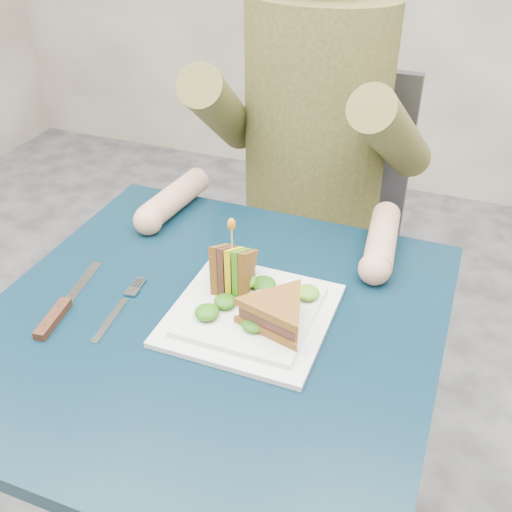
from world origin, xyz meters
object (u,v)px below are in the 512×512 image
at_px(knife, 59,311).
at_px(fork, 118,310).
at_px(sandwich_upright, 233,270).
at_px(diner, 315,99).
at_px(chair, 319,218).
at_px(sandwich_flat, 277,313).
at_px(plate, 251,313).
at_px(table, 212,354).

bearing_deg(knife, fork, 26.57).
bearing_deg(fork, sandwich_upright, 33.90).
bearing_deg(diner, chair, 90.00).
distance_m(diner, fork, 0.66).
distance_m(sandwich_flat, fork, 0.28).
height_order(diner, plate, diner).
bearing_deg(sandwich_upright, table, -98.28).
relative_size(plate, knife, 1.18).
relative_size(plate, fork, 1.45).
bearing_deg(plate, sandwich_flat, -24.44).
xyz_separation_m(table, knife, (-0.24, -0.08, 0.09)).
distance_m(fork, knife, 0.10).
distance_m(chair, plate, 0.69).
xyz_separation_m(chair, plate, (0.06, -0.66, 0.20)).
height_order(chair, diner, diner).
bearing_deg(plate, chair, 95.32).
distance_m(table, knife, 0.27).
height_order(table, diner, diner).
relative_size(table, diner, 1.01).
bearing_deg(plate, sandwich_upright, 138.53).
bearing_deg(plate, knife, -160.08).
relative_size(diner, sandwich_upright, 5.05).
height_order(sandwich_upright, knife, sandwich_upright).
distance_m(sandwich_upright, knife, 0.30).
relative_size(diner, plate, 2.87).
bearing_deg(sandwich_flat, diner, 101.47).
height_order(chair, sandwich_flat, chair).
distance_m(diner, sandwich_flat, 0.60).
xyz_separation_m(table, sandwich_upright, (0.01, 0.07, 0.13)).
xyz_separation_m(sandwich_flat, fork, (-0.27, -0.04, -0.04)).
bearing_deg(chair, sandwich_upright, -88.99).
distance_m(diner, sandwich_upright, 0.52).
height_order(sandwich_flat, fork, sandwich_flat).
xyz_separation_m(diner, plate, (0.06, -0.55, -0.18)).
xyz_separation_m(diner, sandwich_flat, (0.12, -0.58, -0.14)).
height_order(plate, sandwich_upright, sandwich_upright).
relative_size(table, fork, 4.18).
distance_m(diner, knife, 0.73).
bearing_deg(knife, sandwich_flat, 13.36).
relative_size(table, sandwich_flat, 4.44).
bearing_deg(table, knife, -161.57).
bearing_deg(knife, table, 18.43).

